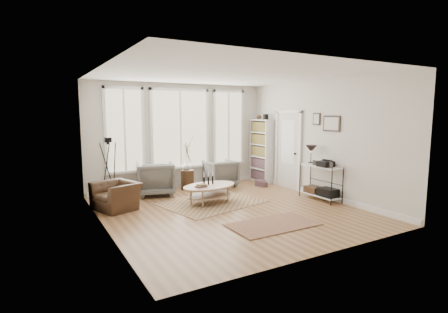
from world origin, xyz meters
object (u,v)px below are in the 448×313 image
armchair_left (155,178)px  side_table (187,163)px  accent_chair (116,196)px  coffee_table (209,189)px  low_shelf (320,179)px  bookcase (262,151)px  armchair_right (220,173)px

armchair_left → side_table: side_table is taller
side_table → accent_chair: (-2.15, -1.04, -0.43)m
side_table → coffee_table: bearing=-95.3°
low_shelf → armchair_left: (-3.32, 2.46, -0.08)m
bookcase → coffee_table: size_ratio=1.36×
side_table → bookcase: bearing=-2.7°
armchair_right → side_table: size_ratio=0.55×
bookcase → armchair_right: bookcase is taller
armchair_left → accent_chair: size_ratio=1.02×
bookcase → low_shelf: (-0.06, -2.52, -0.44)m
bookcase → accent_chair: 4.70m
coffee_table → side_table: 1.66m
bookcase → armchair_left: (-3.38, -0.06, -0.53)m
accent_chair → low_shelf: bearing=49.9°
armchair_right → armchair_left: bearing=5.0°
armchair_right → accent_chair: size_ratio=0.90×
armchair_left → armchair_right: bearing=-163.1°
armchair_right → coffee_table: bearing=55.3°
bookcase → coffee_table: 3.03m
armchair_left → armchair_right: (1.97, 0.10, -0.05)m
armchair_right → accent_chair: armchair_right is taller
low_shelf → side_table: size_ratio=0.86×
coffee_table → armchair_left: bearing=119.6°
low_shelf → armchair_right: 2.90m
coffee_table → armchair_right: bearing=53.2°
bookcase → accent_chair: size_ratio=2.24×
bookcase → armchair_right: 1.52m
coffee_table → armchair_left: size_ratio=1.62×
coffee_table → bookcase: bearing=30.3°
low_shelf → side_table: (-2.35, 2.63, 0.22)m
bookcase → low_shelf: bearing=-91.3°
coffee_table → side_table: (0.15, 1.61, 0.39)m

